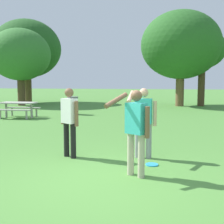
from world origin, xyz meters
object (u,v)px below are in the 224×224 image
Objects in this scene: picnic_table_near at (19,106)px; tree_far_right at (181,45)px; person_bystander at (143,117)px; tree_broad_center at (20,55)px; trash_can_beside_table at (73,105)px; person_catcher at (69,118)px; tree_slender_mid at (202,50)px; frisbee at (152,165)px; tree_tall_left at (27,49)px; person_thrower at (136,126)px.

picnic_table_near is 0.26× the size of tree_far_right.
person_bystander is 0.29× the size of tree_broad_center.
tree_broad_center is (-10.02, 13.37, 2.72)m from person_bystander.
tree_far_right is at bearing 84.53° from person_bystander.
trash_can_beside_table is 0.17× the size of tree_broad_center.
person_catcher reaches higher than trash_can_beside_table.
picnic_table_near is at bearing -138.74° from trash_can_beside_table.
trash_can_beside_table is at bearing -137.29° from tree_slender_mid.
person_bystander is 5.95× the size of frisbee.
tree_broad_center is (-5.56, 4.95, 3.20)m from trash_can_beside_table.
person_catcher is 0.24× the size of tree_tall_left.
frisbee is (1.95, -0.33, -0.93)m from person_catcher.
person_catcher is at bearing -106.74° from tree_slender_mid.
picnic_table_near is 11.05m from tree_tall_left.
frisbee is at bearing 71.03° from person_thrower.
tree_slender_mid is (7.40, 6.83, 3.50)m from trash_can_beside_table.
trash_can_beside_table is at bearing -132.15° from tree_far_right.
tree_slender_mid is at bearing 79.83° from person_thrower.
person_thrower is 1.00× the size of person_bystander.
person_bystander is at bearing -62.12° from trash_can_beside_table.
person_thrower is 1.27m from frisbee.
person_catcher is at bearing -72.45° from trash_can_beside_table.
person_thrower is 0.24× the size of tree_far_right.
person_bystander is at bearing -56.06° from tree_tall_left.
person_catcher is 9.10m from trash_can_beside_table.
tree_tall_left reaches higher than person_thrower.
tree_tall_left is at bearing 106.10° from tree_broad_center.
tree_far_right is at bearing 85.60° from frisbee.
person_thrower reaches higher than picnic_table_near.
picnic_table_near is at bearing -66.27° from tree_tall_left.
picnic_table_near is 12.21m from tree_far_right.
person_catcher reaches higher than frisbee.
picnic_table_near is at bearing 129.76° from person_thrower.
tree_broad_center is (-9.98, 14.74, 2.72)m from person_thrower.
trash_can_beside_table is (-4.42, 9.79, -0.48)m from person_thrower.
person_thrower is at bearing -95.15° from tree_far_right.
trash_can_beside_table is 0.18× the size of tree_slender_mid.
frisbee is at bearing -46.03° from picnic_table_near.
person_catcher is at bearing 170.43° from frisbee.
tree_broad_center is at bearing 121.38° from person_catcher.
tree_broad_center is 0.83× the size of tree_far_right.
trash_can_beside_table is (-4.46, 8.42, -0.48)m from person_bystander.
tree_broad_center is (0.76, -2.65, -0.71)m from tree_tall_left.
tree_broad_center reaches higher than trash_can_beside_table.
tree_tall_left reaches higher than tree_slender_mid.
tree_far_right reaches higher than trash_can_beside_table.
person_thrower is 16.70m from tree_far_right.
person_thrower is 0.29× the size of tree_broad_center.
person_bystander is at bearing 112.64° from frisbee.
person_bystander is at bearing -95.47° from tree_far_right.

